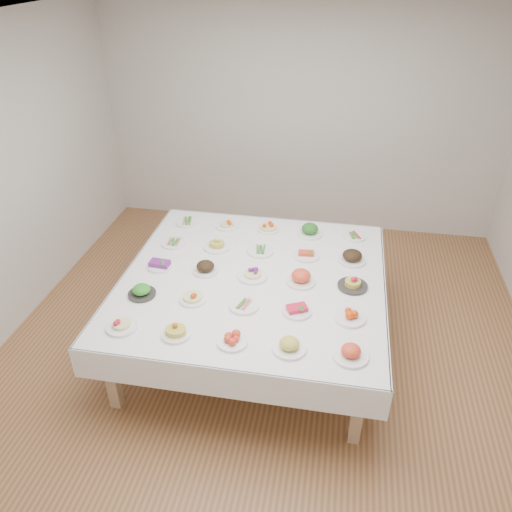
% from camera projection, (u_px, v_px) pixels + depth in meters
% --- Properties ---
extents(room_envelope, '(5.02, 5.02, 2.81)m').
position_uv_depth(room_envelope, '(271.00, 162.00, 3.86)').
color(room_envelope, '#9E6842').
rests_on(room_envelope, ground).
extents(display_table, '(2.32, 2.32, 0.75)m').
position_uv_depth(display_table, '(253.00, 283.00, 4.46)').
color(display_table, white).
rests_on(display_table, ground).
extents(dish_0, '(0.24, 0.24, 0.13)m').
position_uv_depth(dish_0, '(121.00, 322.00, 3.81)').
color(dish_0, white).
rests_on(dish_0, display_table).
extents(dish_1, '(0.22, 0.22, 0.12)m').
position_uv_depth(dish_1, '(176.00, 330.00, 3.74)').
color(dish_1, white).
rests_on(dish_1, display_table).
extents(dish_2, '(0.23, 0.23, 0.10)m').
position_uv_depth(dish_2, '(232.00, 339.00, 3.68)').
color(dish_2, white).
rests_on(dish_2, display_table).
extents(dish_3, '(0.25, 0.25, 0.12)m').
position_uv_depth(dish_3, '(289.00, 344.00, 3.61)').
color(dish_3, white).
rests_on(dish_3, display_table).
extents(dish_4, '(0.26, 0.26, 0.14)m').
position_uv_depth(dish_4, '(351.00, 350.00, 3.54)').
color(dish_4, white).
rests_on(dish_4, display_table).
extents(dish_5, '(0.23, 0.23, 0.13)m').
position_uv_depth(dish_5, '(141.00, 289.00, 4.17)').
color(dish_5, '#2D2A28').
rests_on(dish_5, display_table).
extents(dish_6, '(0.22, 0.22, 0.12)m').
position_uv_depth(dish_6, '(193.00, 295.00, 4.11)').
color(dish_6, white).
rests_on(dish_6, display_table).
extents(dish_7, '(0.24, 0.24, 0.05)m').
position_uv_depth(dish_7, '(244.00, 305.00, 4.06)').
color(dish_7, white).
rests_on(dish_7, display_table).
extents(dish_8, '(0.23, 0.23, 0.11)m').
position_uv_depth(dish_8, '(297.00, 307.00, 3.98)').
color(dish_8, white).
rests_on(dish_8, display_table).
extents(dish_9, '(0.25, 0.25, 0.11)m').
position_uv_depth(dish_9, '(350.00, 314.00, 3.91)').
color(dish_9, white).
rests_on(dish_9, display_table).
extents(dish_10, '(0.22, 0.22, 0.11)m').
position_uv_depth(dish_10, '(160.00, 263.00, 4.54)').
color(dish_10, white).
rests_on(dish_10, display_table).
extents(dish_11, '(0.23, 0.23, 0.13)m').
position_uv_depth(dish_11, '(205.00, 266.00, 4.47)').
color(dish_11, white).
rests_on(dish_11, display_table).
extents(dish_12, '(0.26, 0.26, 0.14)m').
position_uv_depth(dish_12, '(253.00, 271.00, 4.39)').
color(dish_12, white).
rests_on(dish_12, display_table).
extents(dish_13, '(0.26, 0.26, 0.14)m').
position_uv_depth(dish_13, '(301.00, 276.00, 4.33)').
color(dish_13, white).
rests_on(dish_13, display_table).
extents(dish_14, '(0.25, 0.25, 0.14)m').
position_uv_depth(dish_14, '(353.00, 281.00, 4.27)').
color(dish_14, '#2D2A28').
rests_on(dish_14, display_table).
extents(dish_15, '(0.24, 0.24, 0.05)m').
position_uv_depth(dish_15, '(174.00, 242.00, 4.91)').
color(dish_15, white).
rests_on(dish_15, display_table).
extents(dish_16, '(0.25, 0.25, 0.15)m').
position_uv_depth(dish_16, '(217.00, 242.00, 4.82)').
color(dish_16, white).
rests_on(dish_16, display_table).
extents(dish_17, '(0.25, 0.25, 0.05)m').
position_uv_depth(dish_17, '(261.00, 250.00, 4.78)').
color(dish_17, white).
rests_on(dish_17, display_table).
extents(dish_18, '(0.24, 0.24, 0.10)m').
position_uv_depth(dish_18, '(306.00, 253.00, 4.70)').
color(dish_18, white).
rests_on(dish_18, display_table).
extents(dish_19, '(0.26, 0.26, 0.15)m').
position_uv_depth(dish_19, '(352.00, 255.00, 4.62)').
color(dish_19, white).
rests_on(dish_19, display_table).
extents(dish_20, '(0.23, 0.23, 0.05)m').
position_uv_depth(dish_20, '(187.00, 222.00, 5.27)').
color(dish_20, white).
rests_on(dish_20, display_table).
extents(dish_21, '(0.23, 0.23, 0.12)m').
position_uv_depth(dish_21, '(227.00, 222.00, 5.18)').
color(dish_21, white).
rests_on(dish_21, display_table).
extents(dish_22, '(0.22, 0.22, 0.13)m').
position_uv_depth(dish_22, '(268.00, 225.00, 5.13)').
color(dish_22, white).
rests_on(dish_22, display_table).
extents(dish_23, '(0.26, 0.26, 0.14)m').
position_uv_depth(dish_23, '(310.00, 229.00, 5.05)').
color(dish_23, white).
rests_on(dish_23, display_table).
extents(dish_24, '(0.22, 0.22, 0.05)m').
position_uv_depth(dish_24, '(354.00, 236.00, 5.02)').
color(dish_24, white).
rests_on(dish_24, display_table).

